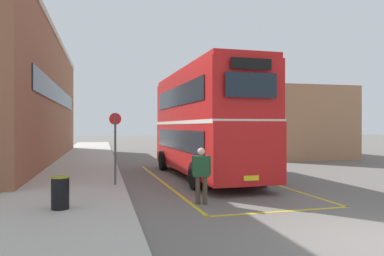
{
  "coord_description": "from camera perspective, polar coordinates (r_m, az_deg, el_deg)",
  "views": [
    {
      "loc": [
        -5.3,
        -6.1,
        2.29
      ],
      "look_at": [
        -0.89,
        12.12,
        2.2
      ],
      "focal_mm": 34.7,
      "sensor_mm": 36.0,
      "label": 1
    }
  ],
  "objects": [
    {
      "name": "litter_bin",
      "position": [
        10.32,
        -19.6,
        -9.33
      ],
      "size": [
        0.48,
        0.48,
        0.85
      ],
      "color": "black",
      "rests_on": "sidewalk_left"
    },
    {
      "name": "double_decker_bus",
      "position": [
        16.68,
        1.92,
        1.05
      ],
      "size": [
        3.13,
        10.15,
        4.75
      ],
      "color": "black",
      "rests_on": "ground"
    },
    {
      "name": "pedestrian_boarding",
      "position": [
        10.95,
        1.45,
        -6.72
      ],
      "size": [
        0.53,
        0.37,
        1.66
      ],
      "color": "#473828",
      "rests_on": "ground"
    },
    {
      "name": "bay_marking_yellow",
      "position": [
        15.03,
        4.0,
        -8.46
      ],
      "size": [
        4.64,
        12.2,
        0.01
      ],
      "color": "gold",
      "rests_on": "ground"
    },
    {
      "name": "ground_plane",
      "position": [
        21.29,
        0.88,
        -5.89
      ],
      "size": [
        135.6,
        135.6,
        0.0
      ],
      "primitive_type": "plane",
      "color": "#66605B"
    },
    {
      "name": "single_deck_bus",
      "position": [
        33.42,
        0.01,
        -0.84
      ],
      "size": [
        3.52,
        9.71,
        3.02
      ],
      "color": "black",
      "rests_on": "ground"
    },
    {
      "name": "sidewalk_left",
      "position": [
        23.03,
        -16.61,
        -5.26
      ],
      "size": [
        4.0,
        57.6,
        0.14
      ],
      "primitive_type": "cube",
      "color": "#B2ADA3",
      "rests_on": "ground"
    },
    {
      "name": "depot_building_right",
      "position": [
        32.53,
        11.72,
        0.68
      ],
      "size": [
        6.31,
        15.56,
        5.04
      ],
      "color": "#AD7A56",
      "rests_on": "ground"
    },
    {
      "name": "bus_stop_sign",
      "position": [
        13.95,
        -11.72,
        -2.02
      ],
      "size": [
        0.44,
        0.08,
        2.64
      ],
      "color": "#4C4C51",
      "rests_on": "sidewalk_left"
    },
    {
      "name": "brick_building_left",
      "position": [
        26.52,
        -25.56,
        4.2
      ],
      "size": [
        5.47,
        25.62,
        8.22
      ],
      "color": "brown",
      "rests_on": "ground"
    }
  ]
}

